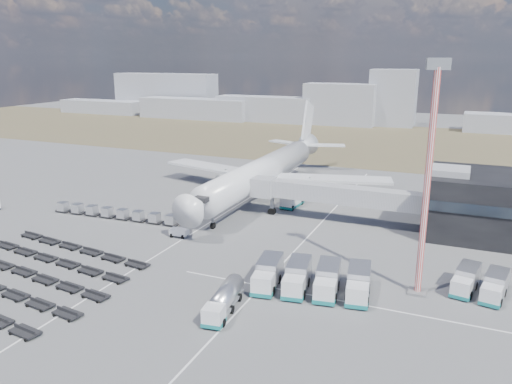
% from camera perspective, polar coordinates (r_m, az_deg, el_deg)
% --- Properties ---
extents(ground, '(420.00, 420.00, 0.00)m').
position_cam_1_polar(ground, '(77.57, -8.07, -6.17)').
color(ground, '#565659').
rests_on(ground, ground).
extents(grass_strip, '(420.00, 90.00, 0.01)m').
position_cam_1_polar(grass_strip, '(177.87, 10.59, 5.87)').
color(grass_strip, brown).
rests_on(grass_strip, ground).
extents(lane_markings, '(47.12, 110.00, 0.01)m').
position_cam_1_polar(lane_markings, '(75.80, -0.50, -6.53)').
color(lane_markings, silver).
rests_on(lane_markings, ground).
extents(jet_bridge, '(30.30, 3.80, 7.05)m').
position_cam_1_polar(jet_bridge, '(87.90, 7.74, -0.11)').
color(jet_bridge, '#939399').
rests_on(jet_bridge, ground).
extents(airliner, '(51.59, 64.53, 17.62)m').
position_cam_1_polar(airliner, '(103.80, 1.07, 2.53)').
color(airliner, silver).
rests_on(airliner, ground).
extents(skyline, '(309.61, 26.41, 25.28)m').
position_cam_1_polar(skyline, '(218.36, 12.22, 9.79)').
color(skyline, '#91939E').
rests_on(skyline, ground).
extents(fuel_tanker, '(3.43, 9.06, 2.86)m').
position_cam_1_polar(fuel_tanker, '(57.89, -3.71, -12.23)').
color(fuel_tanker, silver).
rests_on(fuel_tanker, ground).
extents(pushback_tug, '(2.99, 1.86, 1.33)m').
position_cam_1_polar(pushback_tug, '(81.48, -8.78, -4.63)').
color(pushback_tug, silver).
rests_on(pushback_tug, ground).
extents(catering_truck, '(3.12, 6.45, 2.87)m').
position_cam_1_polar(catering_truck, '(96.46, 4.19, -0.85)').
color(catering_truck, silver).
rests_on(catering_truck, ground).
extents(service_trucks_near, '(14.89, 9.70, 3.08)m').
position_cam_1_polar(service_trucks_near, '(62.71, 6.43, -9.79)').
color(service_trucks_near, silver).
rests_on(service_trucks_near, ground).
extents(service_trucks_far, '(6.78, 7.67, 2.71)m').
position_cam_1_polar(service_trucks_far, '(67.43, 24.23, -9.45)').
color(service_trucks_far, silver).
rests_on(service_trucks_far, ground).
extents(uld_row, '(25.50, 3.12, 1.72)m').
position_cam_1_polar(uld_row, '(92.76, -15.83, -2.34)').
color(uld_row, black).
rests_on(uld_row, ground).
extents(baggage_dollies, '(32.99, 24.34, 0.82)m').
position_cam_1_polar(baggage_dollies, '(74.05, -25.28, -8.27)').
color(baggage_dollies, black).
rests_on(baggage_dollies, ground).
extents(floodlight_mast, '(2.65, 2.16, 27.97)m').
position_cam_1_polar(floodlight_mast, '(60.89, 19.00, 1.02)').
color(floodlight_mast, red).
rests_on(floodlight_mast, ground).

